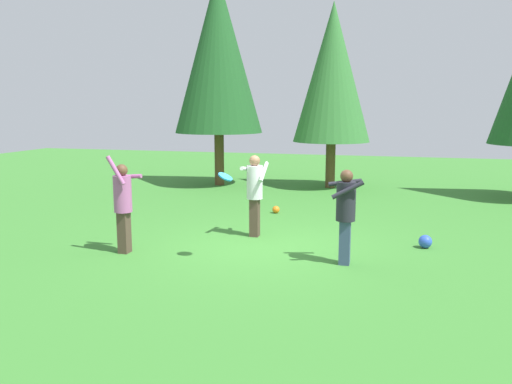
# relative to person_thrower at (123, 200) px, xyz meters

# --- Properties ---
(ground_plane) EXTENTS (40.00, 40.00, 0.00)m
(ground_plane) POSITION_rel_person_thrower_xyz_m (2.47, 1.13, -1.02)
(ground_plane) COLOR #387A2D
(person_thrower) EXTENTS (0.60, 0.50, 1.88)m
(person_thrower) POSITION_rel_person_thrower_xyz_m (0.00, 0.00, 0.00)
(person_thrower) COLOR #4C382D
(person_thrower) RESTS_ON ground_plane
(person_catcher) EXTENTS (0.66, 0.59, 1.69)m
(person_catcher) POSITION_rel_person_thrower_xyz_m (4.13, 0.36, -0.02)
(person_catcher) COLOR #38476B
(person_catcher) RESTS_ON ground_plane
(person_bystander) EXTENTS (0.48, 0.61, 1.75)m
(person_bystander) POSITION_rel_person_thrower_xyz_m (2.07, 1.89, 0.02)
(person_bystander) COLOR #4C382D
(person_bystander) RESTS_ON ground_plane
(frisbee) EXTENTS (0.29, 0.30, 0.15)m
(frisbee) POSITION_rel_person_thrower_xyz_m (2.07, -0.09, 0.53)
(frisbee) COLOR #2393D1
(ball_orange) EXTENTS (0.19, 0.19, 0.19)m
(ball_orange) POSITION_rel_person_thrower_xyz_m (1.96, 4.38, -0.92)
(ball_orange) COLOR orange
(ball_orange) RESTS_ON ground_plane
(ball_blue) EXTENTS (0.26, 0.26, 0.26)m
(ball_blue) POSITION_rel_person_thrower_xyz_m (5.58, 1.84, -0.89)
(ball_blue) COLOR blue
(ball_blue) RESTS_ON ground_plane
(tree_center) EXTENTS (2.58, 2.58, 6.17)m
(tree_center) POSITION_rel_person_thrower_xyz_m (2.78, 9.13, 2.83)
(tree_center) COLOR brown
(tree_center) RESTS_ON ground_plane
(tree_left) EXTENTS (3.03, 3.03, 7.24)m
(tree_left) POSITION_rel_person_thrower_xyz_m (-1.09, 8.70, 3.51)
(tree_left) COLOR brown
(tree_left) RESTS_ON ground_plane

